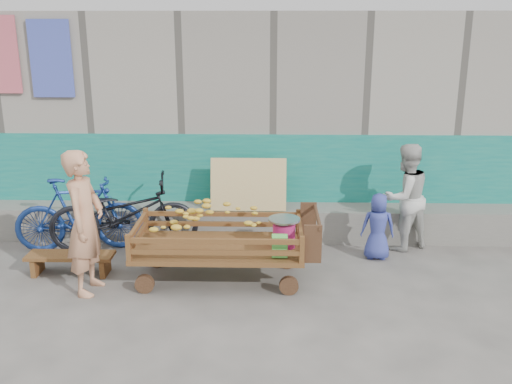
{
  "coord_description": "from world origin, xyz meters",
  "views": [
    {
      "loc": [
        0.59,
        -5.02,
        2.85
      ],
      "look_at": [
        0.43,
        1.2,
        1.0
      ],
      "focal_mm": 40.0,
      "sensor_mm": 36.0,
      "label": 1
    }
  ],
  "objects_px": {
    "child": "(378,226)",
    "bicycle_dark": "(124,214)",
    "banana_cart": "(215,231)",
    "vendor_man": "(85,223)",
    "bench": "(71,259)",
    "bicycle_blue": "(79,214)",
    "woman": "(405,197)"
  },
  "relations": [
    {
      "from": "child",
      "to": "bicycle_dark",
      "type": "bearing_deg",
      "value": 2.0
    },
    {
      "from": "banana_cart",
      "to": "bicycle_dark",
      "type": "xyz_separation_m",
      "value": [
        -1.26,
        0.86,
        -0.1
      ]
    },
    {
      "from": "vendor_man",
      "to": "bicycle_dark",
      "type": "xyz_separation_m",
      "value": [
        0.1,
        1.17,
        -0.3
      ]
    },
    {
      "from": "bench",
      "to": "bicycle_blue",
      "type": "distance_m",
      "value": 0.81
    },
    {
      "from": "woman",
      "to": "bench",
      "type": "bearing_deg",
      "value": -14.28
    },
    {
      "from": "banana_cart",
      "to": "woman",
      "type": "bearing_deg",
      "value": 24.01
    },
    {
      "from": "bench",
      "to": "vendor_man",
      "type": "relative_size",
      "value": 0.63
    },
    {
      "from": "bench",
      "to": "bicycle_blue",
      "type": "height_order",
      "value": "bicycle_blue"
    },
    {
      "from": "bench",
      "to": "woman",
      "type": "xyz_separation_m",
      "value": [
        4.07,
        0.92,
        0.51
      ]
    },
    {
      "from": "bench",
      "to": "child",
      "type": "height_order",
      "value": "child"
    },
    {
      "from": "vendor_man",
      "to": "bicycle_blue",
      "type": "distance_m",
      "value": 1.29
    },
    {
      "from": "bench",
      "to": "bicycle_dark",
      "type": "height_order",
      "value": "bicycle_dark"
    },
    {
      "from": "woman",
      "to": "bicycle_blue",
      "type": "distance_m",
      "value": 4.2
    },
    {
      "from": "bench",
      "to": "vendor_man",
      "type": "distance_m",
      "value": 0.83
    },
    {
      "from": "child",
      "to": "bench",
      "type": "bearing_deg",
      "value": 13.87
    },
    {
      "from": "vendor_man",
      "to": "bicycle_dark",
      "type": "distance_m",
      "value": 1.21
    },
    {
      "from": "woman",
      "to": "bicycle_dark",
      "type": "bearing_deg",
      "value": -24.18
    },
    {
      "from": "banana_cart",
      "to": "bicycle_dark",
      "type": "height_order",
      "value": "bicycle_dark"
    },
    {
      "from": "bench",
      "to": "bicycle_blue",
      "type": "relative_size",
      "value": 0.62
    },
    {
      "from": "vendor_man",
      "to": "woman",
      "type": "xyz_separation_m",
      "value": [
        3.71,
        1.35,
        -0.1
      ]
    },
    {
      "from": "banana_cart",
      "to": "child",
      "type": "height_order",
      "value": "banana_cart"
    },
    {
      "from": "vendor_man",
      "to": "child",
      "type": "bearing_deg",
      "value": -68.63
    },
    {
      "from": "banana_cart",
      "to": "bench",
      "type": "relative_size",
      "value": 2.05
    },
    {
      "from": "bicycle_blue",
      "to": "banana_cart",
      "type": "bearing_deg",
      "value": -124.71
    },
    {
      "from": "banana_cart",
      "to": "child",
      "type": "bearing_deg",
      "value": 19.46
    },
    {
      "from": "woman",
      "to": "bicycle_blue",
      "type": "bearing_deg",
      "value": -24.57
    },
    {
      "from": "bicycle_dark",
      "to": "bicycle_blue",
      "type": "height_order",
      "value": "bicycle_dark"
    },
    {
      "from": "woman",
      "to": "vendor_man",
      "type": "bearing_deg",
      "value": -7.12
    },
    {
      "from": "bicycle_dark",
      "to": "bench",
      "type": "bearing_deg",
      "value": 140.13
    },
    {
      "from": "banana_cart",
      "to": "bicycle_dark",
      "type": "bearing_deg",
      "value": 145.6
    },
    {
      "from": "bicycle_blue",
      "to": "child",
      "type": "bearing_deg",
      "value": -102.15
    },
    {
      "from": "vendor_man",
      "to": "bicycle_blue",
      "type": "relative_size",
      "value": 0.98
    }
  ]
}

